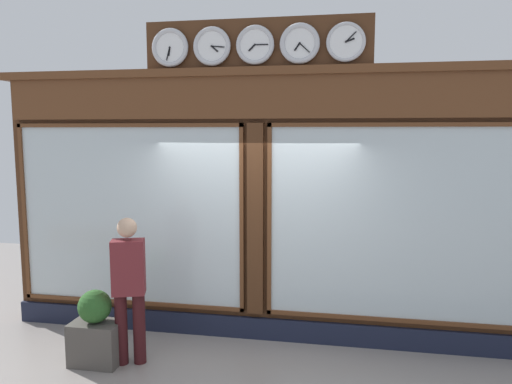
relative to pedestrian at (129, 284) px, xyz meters
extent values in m
cube|color=#4C2B16|center=(-1.28, -1.09, 0.72)|extent=(6.64, 0.30, 3.30)
cube|color=#191E33|center=(-1.28, -0.92, -0.79)|extent=(6.64, 0.08, 0.28)
cube|color=brown|center=(-1.28, -0.90, 2.12)|extent=(6.51, 0.08, 0.51)
cube|color=brown|center=(-1.28, -0.92, 2.42)|extent=(6.78, 0.20, 0.10)
cube|color=silver|center=(-2.97, -0.92, 0.62)|extent=(2.97, 0.02, 2.29)
cube|color=brown|center=(-2.97, -0.90, 1.79)|extent=(3.07, 0.04, 0.05)
cube|color=brown|center=(-2.97, -0.90, -0.56)|extent=(3.07, 0.04, 0.05)
cube|color=brown|center=(-1.46, -0.90, 0.62)|extent=(0.05, 0.04, 2.39)
cube|color=silver|center=(0.40, -0.92, 0.62)|extent=(2.97, 0.02, 2.29)
cube|color=brown|center=(0.40, -0.90, 1.79)|extent=(3.07, 0.04, 0.05)
cube|color=brown|center=(0.40, -0.90, -0.56)|extent=(3.07, 0.04, 0.05)
cube|color=brown|center=(1.91, -0.90, 0.62)|extent=(0.05, 0.04, 2.39)
cube|color=brown|center=(-1.11, -0.90, 0.62)|extent=(0.05, 0.04, 2.39)
cube|color=#4C2B16|center=(-1.28, -0.91, 0.62)|extent=(0.20, 0.10, 2.39)
cube|color=#4C2B16|center=(-1.28, -0.96, 2.73)|extent=(2.76, 0.06, 0.65)
cylinder|color=white|center=(-2.34, -0.88, 2.73)|extent=(0.37, 0.02, 0.37)
torus|color=silver|center=(-2.34, -0.87, 2.73)|extent=(0.45, 0.04, 0.45)
cube|color=black|center=(-2.39, -0.86, 2.74)|extent=(0.10, 0.01, 0.05)
cube|color=black|center=(-2.40, -0.86, 2.78)|extent=(0.12, 0.01, 0.12)
sphere|color=black|center=(-2.34, -0.86, 2.73)|extent=(0.02, 0.02, 0.02)
cylinder|color=white|center=(-1.81, -0.88, 2.73)|extent=(0.37, 0.02, 0.37)
torus|color=silver|center=(-1.81, -0.87, 2.73)|extent=(0.47, 0.06, 0.47)
cube|color=black|center=(-1.78, -0.86, 2.68)|extent=(0.07, 0.01, 0.09)
cube|color=black|center=(-1.87, -0.86, 2.67)|extent=(0.13, 0.01, 0.12)
sphere|color=black|center=(-1.81, -0.86, 2.73)|extent=(0.02, 0.02, 0.02)
cylinder|color=white|center=(-1.28, -0.88, 2.73)|extent=(0.37, 0.02, 0.37)
torus|color=silver|center=(-1.28, -0.87, 2.73)|extent=(0.46, 0.05, 0.46)
cube|color=black|center=(-1.25, -0.86, 2.69)|extent=(0.09, 0.01, 0.08)
cube|color=black|center=(-1.36, -0.86, 2.72)|extent=(0.16, 0.01, 0.01)
sphere|color=black|center=(-1.28, -0.86, 2.73)|extent=(0.02, 0.02, 0.02)
cylinder|color=white|center=(-0.75, -0.88, 2.73)|extent=(0.37, 0.02, 0.37)
torus|color=silver|center=(-0.75, -0.87, 2.73)|extent=(0.47, 0.06, 0.47)
cube|color=black|center=(-0.79, -0.86, 2.69)|extent=(0.09, 0.01, 0.08)
cube|color=black|center=(-0.83, -0.86, 2.72)|extent=(0.16, 0.01, 0.03)
sphere|color=black|center=(-0.75, -0.86, 2.73)|extent=(0.02, 0.02, 0.02)
cylinder|color=white|center=(-0.22, -0.88, 2.73)|extent=(0.37, 0.02, 0.37)
torus|color=silver|center=(-0.22, -0.87, 2.73)|extent=(0.47, 0.06, 0.47)
cube|color=black|center=(-0.22, -0.86, 2.68)|extent=(0.03, 0.01, 0.10)
cube|color=black|center=(-0.20, -0.86, 2.65)|extent=(0.06, 0.01, 0.16)
sphere|color=black|center=(-0.22, -0.86, 2.73)|extent=(0.02, 0.02, 0.02)
cylinder|color=#3A1316|center=(0.10, 0.03, -0.52)|extent=(0.14, 0.14, 0.82)
cylinder|color=#3A1316|center=(-0.10, -0.03, -0.52)|extent=(0.14, 0.14, 0.82)
cube|color=maroon|center=(0.00, 0.00, 0.20)|extent=(0.41, 0.32, 0.62)
sphere|color=tan|center=(0.00, 0.00, 0.65)|extent=(0.22, 0.22, 0.22)
cube|color=#4C4742|center=(0.38, 0.09, -0.68)|extent=(0.56, 0.36, 0.49)
sphere|color=#285623|center=(0.38, 0.09, -0.25)|extent=(0.37, 0.37, 0.37)
camera|label=1|loc=(-2.38, 4.99, 1.71)|focal=34.39mm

